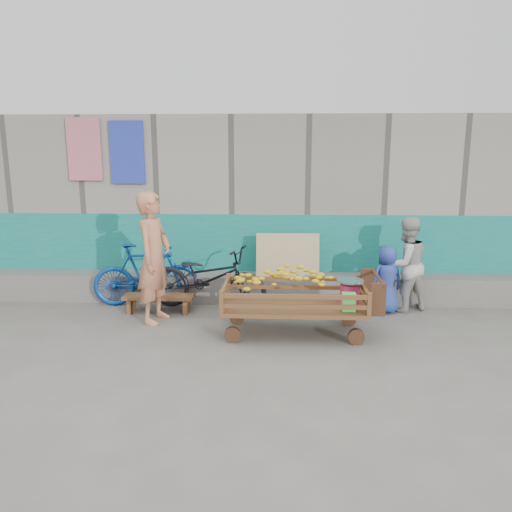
{
  "coord_description": "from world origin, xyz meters",
  "views": [
    {
      "loc": [
        0.14,
        -5.54,
        2.43
      ],
      "look_at": [
        -0.16,
        1.2,
        1.0
      ],
      "focal_mm": 35.0,
      "sensor_mm": 36.0,
      "label": 1
    }
  ],
  "objects_px": {
    "bench": "(159,300)",
    "vendor_man": "(154,258)",
    "bicycle_dark": "(207,278)",
    "woman": "(406,264)",
    "banana_cart": "(291,291)",
    "child": "(387,280)",
    "bicycle_blue": "(147,275)"
  },
  "relations": [
    {
      "from": "banana_cart",
      "to": "bicycle_blue",
      "type": "xyz_separation_m",
      "value": [
        -2.26,
        1.19,
        -0.1
      ]
    },
    {
      "from": "bench",
      "to": "vendor_man",
      "type": "bearing_deg",
      "value": -81.58
    },
    {
      "from": "child",
      "to": "bicycle_dark",
      "type": "height_order",
      "value": "child"
    },
    {
      "from": "banana_cart",
      "to": "vendor_man",
      "type": "xyz_separation_m",
      "value": [
        -1.94,
        0.44,
        0.34
      ]
    },
    {
      "from": "woman",
      "to": "child",
      "type": "xyz_separation_m",
      "value": [
        -0.3,
        -0.13,
        -0.21
      ]
    },
    {
      "from": "banana_cart",
      "to": "bicycle_blue",
      "type": "relative_size",
      "value": 1.25
    },
    {
      "from": "banana_cart",
      "to": "vendor_man",
      "type": "relative_size",
      "value": 1.11
    },
    {
      "from": "child",
      "to": "banana_cart",
      "type": "bearing_deg",
      "value": 15.68
    },
    {
      "from": "banana_cart",
      "to": "vendor_man",
      "type": "distance_m",
      "value": 2.02
    },
    {
      "from": "bench",
      "to": "bicycle_dark",
      "type": "height_order",
      "value": "bicycle_dark"
    },
    {
      "from": "bench",
      "to": "bicycle_blue",
      "type": "relative_size",
      "value": 0.64
    },
    {
      "from": "woman",
      "to": "bicycle_blue",
      "type": "bearing_deg",
      "value": -24.82
    },
    {
      "from": "banana_cart",
      "to": "bench",
      "type": "xyz_separation_m",
      "value": [
        -2.0,
        0.84,
        -0.4
      ]
    },
    {
      "from": "bench",
      "to": "woman",
      "type": "distance_m",
      "value": 3.81
    },
    {
      "from": "bench",
      "to": "child",
      "type": "bearing_deg",
      "value": 2.41
    },
    {
      "from": "vendor_man",
      "to": "child",
      "type": "relative_size",
      "value": 1.81
    },
    {
      "from": "banana_cart",
      "to": "child",
      "type": "distance_m",
      "value": 1.77
    },
    {
      "from": "bench",
      "to": "banana_cart",
      "type": "bearing_deg",
      "value": -22.73
    },
    {
      "from": "bicycle_dark",
      "to": "woman",
      "type": "bearing_deg",
      "value": -73.21
    },
    {
      "from": "banana_cart",
      "to": "vendor_man",
      "type": "bearing_deg",
      "value": 167.19
    },
    {
      "from": "woman",
      "to": "banana_cart",
      "type": "bearing_deg",
      "value": 8.39
    },
    {
      "from": "bench",
      "to": "bicycle_dark",
      "type": "relative_size",
      "value": 0.56
    },
    {
      "from": "bench",
      "to": "woman",
      "type": "xyz_separation_m",
      "value": [
        3.77,
        0.27,
        0.53
      ]
    },
    {
      "from": "bicycle_dark",
      "to": "bicycle_blue",
      "type": "distance_m",
      "value": 1.02
    },
    {
      "from": "vendor_man",
      "to": "bicycle_blue",
      "type": "relative_size",
      "value": 1.12
    },
    {
      "from": "vendor_man",
      "to": "bicycle_dark",
      "type": "xyz_separation_m",
      "value": [
        0.67,
        0.55,
        -0.44
      ]
    },
    {
      "from": "woman",
      "to": "bicycle_blue",
      "type": "height_order",
      "value": "woman"
    },
    {
      "from": "banana_cart",
      "to": "child",
      "type": "relative_size",
      "value": 2.01
    },
    {
      "from": "vendor_man",
      "to": "bicycle_dark",
      "type": "distance_m",
      "value": 0.97
    },
    {
      "from": "bench",
      "to": "vendor_man",
      "type": "xyz_separation_m",
      "value": [
        0.06,
        -0.4,
        0.74
      ]
    },
    {
      "from": "child",
      "to": "woman",
      "type": "bearing_deg",
      "value": -175.14
    },
    {
      "from": "banana_cart",
      "to": "child",
      "type": "bearing_deg",
      "value": 33.76
    }
  ]
}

